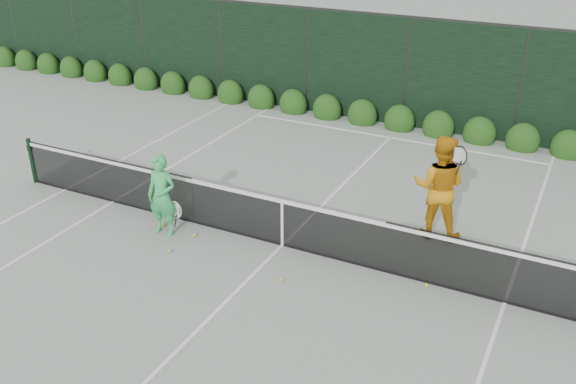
% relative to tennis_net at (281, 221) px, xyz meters
% --- Properties ---
extents(ground, '(80.00, 80.00, 0.00)m').
position_rel_tennis_net_xyz_m(ground, '(0.02, 0.00, -0.53)').
color(ground, gray).
rests_on(ground, ground).
extents(tennis_net, '(12.90, 0.10, 1.07)m').
position_rel_tennis_net_xyz_m(tennis_net, '(0.00, 0.00, 0.00)').
color(tennis_net, black).
rests_on(tennis_net, ground).
extents(player_woman, '(0.66, 0.43, 1.64)m').
position_rel_tennis_net_xyz_m(player_woman, '(-2.26, -0.60, 0.29)').
color(player_woman, '#37BC61').
rests_on(player_woman, ground).
extents(player_man, '(1.09, 0.89, 2.07)m').
position_rel_tennis_net_xyz_m(player_man, '(2.49, 1.72, 0.50)').
color(player_man, orange).
rests_on(player_man, ground).
extents(court_lines, '(11.03, 23.83, 0.01)m').
position_rel_tennis_net_xyz_m(court_lines, '(0.02, 0.00, -0.53)').
color(court_lines, white).
rests_on(court_lines, ground).
extents(windscreen_fence, '(32.00, 21.07, 3.06)m').
position_rel_tennis_net_xyz_m(windscreen_fence, '(0.02, -2.71, 0.98)').
color(windscreen_fence, black).
rests_on(windscreen_fence, ground).
extents(hedge_row, '(31.66, 0.65, 0.94)m').
position_rel_tennis_net_xyz_m(hedge_row, '(0.02, 7.15, -0.30)').
color(hedge_row, '#11350E').
rests_on(hedge_row, ground).
extents(tennis_balls, '(5.37, 1.12, 0.07)m').
position_rel_tennis_net_xyz_m(tennis_balls, '(-0.49, -0.64, -0.50)').
color(tennis_balls, '#B9D930').
rests_on(tennis_balls, ground).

